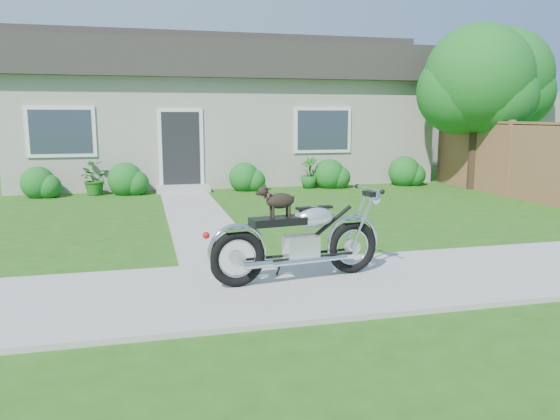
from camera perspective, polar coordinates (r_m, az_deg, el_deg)
The scene contains 11 objects.
ground at distance 6.75m, azimuth 8.49°, elevation -7.41°, with size 80.00×80.00×0.00m, color #235114.
sidewalk at distance 6.75m, azimuth 8.49°, elevation -7.25°, with size 24.00×2.20×0.04m, color #9E9B93.
walkway at distance 11.17m, azimuth -8.71°, elevation -0.50°, with size 1.20×8.00×0.03m, color #9E9B93.
house at distance 18.12m, azimuth -6.28°, elevation 10.26°, with size 12.60×7.03×4.50m.
fence at distance 14.69m, azimuth 22.88°, elevation 4.93°, with size 0.12×6.62×1.90m.
tree_near at distance 15.89m, azimuth 20.48°, elevation 12.24°, with size 2.90×2.89×4.42m.
tree_far at distance 20.14m, azimuth 22.65°, elevation 12.33°, with size 3.19×3.19×4.90m.
shrub_row at distance 14.78m, azimuth -3.63°, elevation 3.48°, with size 10.78×0.91×0.91m.
potted_plant_left at distance 14.63m, azimuth -19.02°, elevation 3.10°, with size 0.76×0.66×0.84m, color #1F6019.
potted_plant_right at distance 15.26m, azimuth 3.07°, elevation 3.90°, with size 0.48×0.48×0.85m, color #1A601B.
motorcycle_with_dog at distance 6.52m, azimuth 2.17°, elevation -2.95°, with size 2.22×0.66×1.15m.
Camera 1 is at (-2.52, -5.94, 1.98)m, focal length 35.00 mm.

